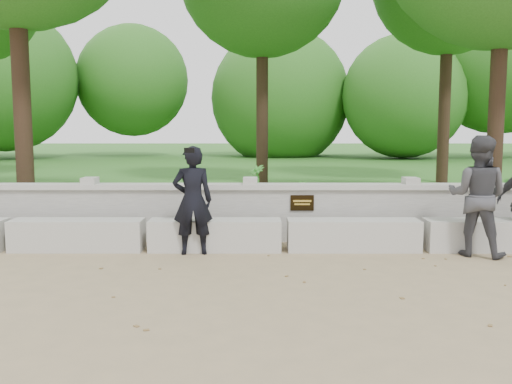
# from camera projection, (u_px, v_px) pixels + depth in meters

# --- Properties ---
(ground) EXTENTS (80.00, 80.00, 0.00)m
(ground) POSITION_uv_depth(u_px,v_px,m) (292.00, 287.00, 6.39)
(ground) COLOR #97815C
(ground) RESTS_ON ground
(lawn) EXTENTS (40.00, 22.00, 0.25)m
(lawn) POSITION_uv_depth(u_px,v_px,m) (268.00, 173.00, 20.28)
(lawn) COLOR #2B6022
(lawn) RESTS_ON ground
(concrete_bench) EXTENTS (11.90, 0.45, 0.45)m
(concrete_bench) POSITION_uv_depth(u_px,v_px,m) (284.00, 235.00, 8.25)
(concrete_bench) COLOR beige
(concrete_bench) RESTS_ON ground
(parapet_wall) EXTENTS (12.50, 0.35, 0.90)m
(parapet_wall) POSITION_uv_depth(u_px,v_px,m) (282.00, 211.00, 8.92)
(parapet_wall) COLOR #B2B0A8
(parapet_wall) RESTS_ON ground
(man_main) EXTENTS (0.60, 0.54, 1.52)m
(man_main) POSITION_uv_depth(u_px,v_px,m) (193.00, 200.00, 7.96)
(man_main) COLOR black
(man_main) RESTS_ON ground
(visitor_left) EXTENTS (1.02, 0.95, 1.67)m
(visitor_left) POSITION_uv_depth(u_px,v_px,m) (478.00, 196.00, 7.85)
(visitor_left) COLOR #3C3B40
(visitor_left) RESTS_ON ground
(shrub_a) EXTENTS (0.38, 0.31, 0.63)m
(shrub_a) POSITION_uv_depth(u_px,v_px,m) (200.00, 199.00, 9.67)
(shrub_a) COLOR #3D9031
(shrub_a) RESTS_ON lawn
(shrub_b) EXTENTS (0.42, 0.43, 0.61)m
(shrub_b) POSITION_uv_depth(u_px,v_px,m) (302.00, 200.00, 9.60)
(shrub_b) COLOR #3D9031
(shrub_b) RESTS_ON lawn
(shrub_d) EXTENTS (0.51, 0.52, 0.69)m
(shrub_d) POSITION_uv_depth(u_px,v_px,m) (257.00, 180.00, 12.67)
(shrub_d) COLOR #3D9031
(shrub_d) RESTS_ON lawn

